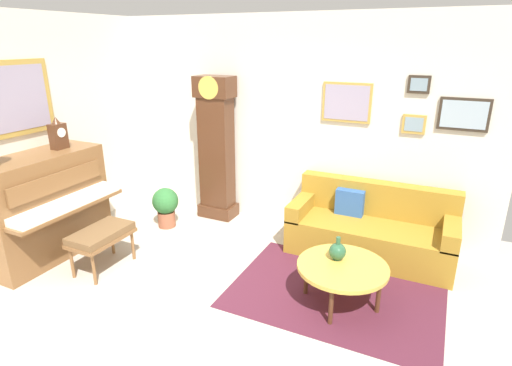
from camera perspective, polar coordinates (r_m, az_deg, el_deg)
ground_plane at (r=4.16m, az=-8.32°, el=-18.25°), size 6.40×6.00×0.10m
wall_back at (r=5.55m, az=4.97°, el=8.11°), size 5.30×0.13×2.80m
area_rug at (r=4.45m, az=10.94°, el=-14.79°), size 2.10×1.50×0.01m
piano at (r=5.41m, az=-27.33°, el=-2.89°), size 0.87×1.44×1.25m
piano_bench at (r=4.92m, az=-20.72°, el=-6.88°), size 0.42×0.70×0.48m
grandfather_clock at (r=5.84m, az=-5.50°, el=4.23°), size 0.52×0.34×2.03m
couch at (r=5.17m, az=15.66°, el=-6.20°), size 1.90×0.80×0.84m
coffee_table at (r=4.13m, az=11.93°, el=-11.47°), size 0.88×0.88×0.42m
mantel_clock at (r=5.39m, az=-25.80°, el=6.09°), size 0.13×0.18×0.38m
green_jug at (r=4.16m, az=11.26°, el=-9.28°), size 0.17×0.17×0.24m
potted_plant at (r=5.80m, az=-12.45°, el=-2.97°), size 0.36×0.36×0.56m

